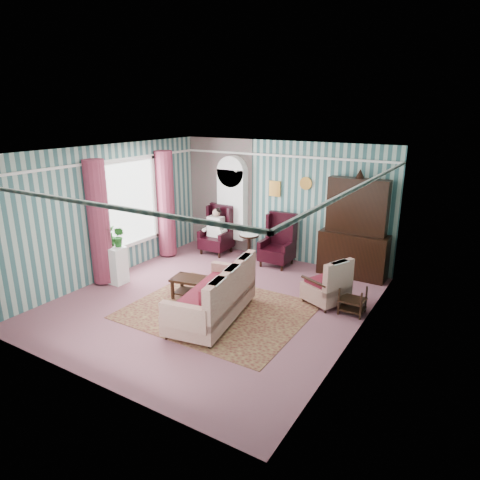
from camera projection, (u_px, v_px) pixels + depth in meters
The scene contains 17 objects.
floor at pixel (214, 301), 8.38m from camera, with size 6.00×6.00×0.00m, color #8D5263.
room_shell at pixel (191, 196), 8.23m from camera, with size 5.53×6.02×2.91m.
bookcase at pixel (232, 209), 11.04m from camera, with size 0.80×0.28×2.24m, color silver.
dresser_hutch at pixel (355, 225), 9.31m from camera, with size 1.50×0.56×2.36m, color black.
wingback_left at pixel (216, 230), 10.99m from camera, with size 0.76×0.80×1.25m, color black.
wingback_right at pixel (277, 240), 10.12m from camera, with size 0.76×0.80×1.25m, color black.
seated_woman at pixel (216, 231), 11.00m from camera, with size 0.44×0.40×1.18m, color silver, non-canonical shape.
round_side_table at pixel (249, 246), 10.76m from camera, with size 0.50×0.50×0.60m, color black.
nest_table at pixel (353, 300), 7.81m from camera, with size 0.45×0.38×0.54m, color black.
plant_stand at pixel (114, 265), 9.20m from camera, with size 0.55×0.35×0.80m, color silver.
rug at pixel (218, 311), 7.98m from camera, with size 3.20×2.60×0.01m, color #49181F.
sofa at pixel (212, 292), 7.54m from camera, with size 2.09×0.91×1.04m, color #B6AC8D.
floral_armchair at pixel (326, 280), 8.15m from camera, with size 0.78×0.79×0.96m, color beige.
coffee_table at pixel (196, 289), 8.44m from camera, with size 0.94×0.49×0.43m, color black.
potted_plant_a at pixel (106, 237), 9.01m from camera, with size 0.41×0.35×0.45m, color #26531A.
potted_plant_b at pixel (119, 237), 9.03m from camera, with size 0.24×0.20×0.44m, color #234916.
potted_plant_c at pixel (110, 236), 9.14m from camera, with size 0.24×0.24×0.42m, color #1B4E18.
Camera 1 is at (4.40, -6.28, 3.63)m, focal length 32.00 mm.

